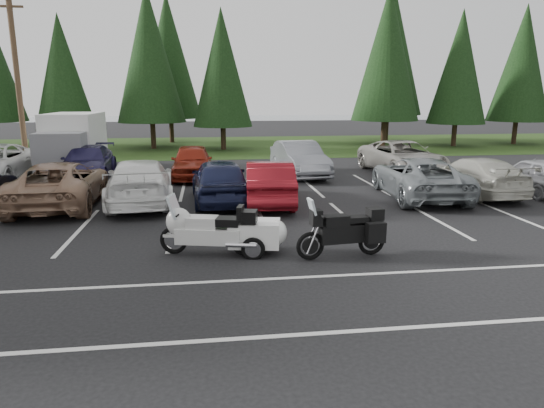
{
  "coord_description": "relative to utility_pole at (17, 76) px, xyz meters",
  "views": [
    {
      "loc": [
        -1.15,
        -13.12,
        3.84
      ],
      "look_at": [
        0.54,
        -0.5,
        0.96
      ],
      "focal_mm": 32.0,
      "sensor_mm": 36.0,
      "label": 1
    }
  ],
  "objects": [
    {
      "name": "conifer_6",
      "position": [
        22.0,
        10.1,
        2.01
      ],
      "size": [
        4.93,
        4.93,
        11.48
      ],
      "color": "#332316",
      "rests_on": "ground"
    },
    {
      "name": "car_far_3",
      "position": [
        13.21,
        -2.38,
        -3.87
      ],
      "size": [
        2.25,
        5.16,
        1.65
      ],
      "primitive_type": "imported",
      "rotation": [
        0.0,
        0.0,
        0.1
      ],
      "color": "slate",
      "rests_on": "ground"
    },
    {
      "name": "ground",
      "position": [
        10.0,
        -12.0,
        -4.7
      ],
      "size": [
        120.0,
        120.0,
        0.0
      ],
      "primitive_type": "plane",
      "color": "black",
      "rests_on": "ground"
    },
    {
      "name": "car_near_7",
      "position": [
        19.18,
        -7.66,
        -3.97
      ],
      "size": [
        2.24,
        5.11,
        1.46
      ],
      "primitive_type": "imported",
      "rotation": [
        0.0,
        0.0,
        3.18
      ],
      "color": "beige",
      "rests_on": "ground"
    },
    {
      "name": "car_near_6",
      "position": [
        16.78,
        -7.87,
        -3.93
      ],
      "size": [
        3.01,
        5.72,
        1.53
      ],
      "primitive_type": "imported",
      "rotation": [
        0.0,
        0.0,
        3.05
      ],
      "color": "gray",
      "rests_on": "ground"
    },
    {
      "name": "conifer_4",
      "position": [
        5.0,
        10.9,
        1.83
      ],
      "size": [
        4.8,
        4.8,
        11.17
      ],
      "color": "#332316",
      "rests_on": "ground"
    },
    {
      "name": "lake_water",
      "position": [
        14.0,
        43.0,
        -4.7
      ],
      "size": [
        70.0,
        50.0,
        0.02
      ],
      "primitive_type": "cube",
      "color": "slate",
      "rests_on": "ground"
    },
    {
      "name": "conifer_7",
      "position": [
        27.5,
        9.8,
        1.11
      ],
      "size": [
        4.27,
        4.27,
        9.94
      ],
      "color": "#332316",
      "rests_on": "ground"
    },
    {
      "name": "car_near_3",
      "position": [
        6.43,
        -7.65,
        -3.9
      ],
      "size": [
        2.73,
        5.7,
        1.6
      ],
      "primitive_type": "imported",
      "rotation": [
        0.0,
        0.0,
        3.23
      ],
      "color": "white",
      "rests_on": "ground"
    },
    {
      "name": "conifer_back_c",
      "position": [
        24.0,
        14.8,
        2.8
      ],
      "size": [
        5.5,
        5.5,
        12.81
      ],
      "color": "#332316",
      "rests_on": "ground"
    },
    {
      "name": "car_near_8",
      "position": [
        21.67,
        -7.83,
        -3.97
      ],
      "size": [
        1.94,
        4.36,
        1.46
      ],
      "primitive_type": "imported",
      "rotation": [
        0.0,
        0.0,
        3.19
      ],
      "color": "#AFAEB3",
      "rests_on": "ground"
    },
    {
      "name": "utility_pole",
      "position": [
        0.0,
        0.0,
        0.0
      ],
      "size": [
        1.6,
        0.26,
        9.0
      ],
      "color": "#473321",
      "rests_on": "ground"
    },
    {
      "name": "car_far_1",
      "position": [
        3.32,
        -1.81,
        -3.95
      ],
      "size": [
        2.33,
        5.26,
        1.5
      ],
      "primitive_type": "imported",
      "rotation": [
        0.0,
        0.0,
        0.04
      ],
      "color": "#1E1A42",
      "rests_on": "ground"
    },
    {
      "name": "car_far_2",
      "position": [
        8.12,
        -2.31,
        -3.92
      ],
      "size": [
        1.86,
        4.57,
        1.55
      ],
      "primitive_type": "imported",
      "rotation": [
        0.0,
        0.0,
        0.01
      ],
      "color": "maroon",
      "rests_on": "ground"
    },
    {
      "name": "conifer_3",
      "position": [
        -0.5,
        9.4,
        0.57
      ],
      "size": [
        3.87,
        3.87,
        9.02
      ],
      "color": "#332316",
      "rests_on": "ground"
    },
    {
      "name": "car_far_4",
      "position": [
        18.42,
        -2.33,
        -3.89
      ],
      "size": [
        3.21,
        6.02,
        1.61
      ],
      "primitive_type": "imported",
      "rotation": [
        0.0,
        0.0,
        0.09
      ],
      "color": "#9F9B92",
      "rests_on": "ground"
    },
    {
      "name": "conifer_5",
      "position": [
        10.0,
        9.6,
        0.93
      ],
      "size": [
        4.14,
        4.14,
        9.63
      ],
      "color": "#332316",
      "rests_on": "ground"
    },
    {
      "name": "touring_motorcycle",
      "position": [
        8.82,
        -13.71,
        -3.94
      ],
      "size": [
        2.84,
        1.45,
        1.51
      ],
      "primitive_type": null,
      "rotation": [
        0.0,
        0.0,
        -0.24
      ],
      "color": "silver",
      "rests_on": "ground"
    },
    {
      "name": "car_near_2",
      "position": [
        3.72,
        -7.68,
        -3.91
      ],
      "size": [
        2.88,
        5.8,
        1.58
      ],
      "primitive_type": "imported",
      "rotation": [
        0.0,
        0.0,
        3.19
      ],
      "color": "#8F6C53",
      "rests_on": "ground"
    },
    {
      "name": "cargo_trailer",
      "position": [
        9.95,
        -13.69,
        -4.28
      ],
      "size": [
        1.94,
        1.31,
        0.83
      ],
      "primitive_type": null,
      "rotation": [
        0.0,
        0.0,
        -0.18
      ],
      "color": "white",
      "rests_on": "ground"
    },
    {
      "name": "car_near_5",
      "position": [
        11.01,
        -8.19,
        -3.93
      ],
      "size": [
        1.99,
        4.77,
        1.53
      ],
      "primitive_type": "imported",
      "rotation": [
        0.0,
        0.0,
        3.06
      ],
      "color": "maroon",
      "rests_on": "ground"
    },
    {
      "name": "adventure_motorcycle",
      "position": [
        11.98,
        -14.31,
        -3.94
      ],
      "size": [
        2.58,
        1.15,
        1.52
      ],
      "primitive_type": null,
      "rotation": [
        0.0,
        0.0,
        0.12
      ],
      "color": "black",
      "rests_on": "ground"
    },
    {
      "name": "car_near_4",
      "position": [
        9.26,
        -7.8,
        -3.88
      ],
      "size": [
        2.16,
        4.87,
        1.63
      ],
      "primitive_type": "imported",
      "rotation": [
        0.0,
        0.0,
        3.19
      ],
      "color": "#161B38",
      "rests_on": "ground"
    },
    {
      "name": "grass_strip",
      "position": [
        10.0,
        12.0,
        -4.69
      ],
      "size": [
        80.0,
        16.0,
        0.01
      ],
      "primitive_type": "cube",
      "color": "#1C3611",
      "rests_on": "ground"
    },
    {
      "name": "conifer_back_b",
      "position": [
        6.0,
        15.5,
        2.07
      ],
      "size": [
        4.97,
        4.97,
        11.58
      ],
      "color": "#332316",
      "rests_on": "ground"
    },
    {
      "name": "conifer_8",
      "position": [
        33.0,
        10.6,
        1.47
      ],
      "size": [
        4.53,
        4.53,
        10.56
      ],
      "color": "#332316",
      "rests_on": "ground"
    },
    {
      "name": "box_truck",
      "position": [
        2.0,
        0.5,
        -3.25
      ],
      "size": [
        2.4,
        5.6,
        2.9
      ],
      "primitive_type": null,
      "color": "silver",
      "rests_on": "ground"
    },
    {
      "name": "stall_markings",
      "position": [
        10.0,
        -10.0,
        -4.69
      ],
      "size": [
        32.0,
        16.0,
        0.01
      ],
      "primitive_type": "cube",
      "color": "silver",
      "rests_on": "ground"
    }
  ]
}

